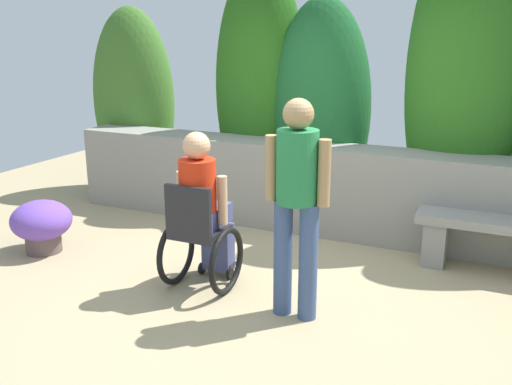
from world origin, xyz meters
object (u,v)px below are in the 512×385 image
stone_bench (497,238)px  flower_pot_purple_near (42,224)px  person_in_wheelchair (202,216)px  person_standing_companion (297,195)px

stone_bench → flower_pot_purple_near: (-4.04, -1.30, -0.04)m
stone_bench → flower_pot_purple_near: 4.25m
person_in_wheelchair → person_standing_companion: (0.88, -0.16, 0.33)m
stone_bench → person_in_wheelchair: 2.62m
person_in_wheelchair → flower_pot_purple_near: person_in_wheelchair is taller
person_in_wheelchair → person_standing_companion: bearing=-17.5°
stone_bench → flower_pot_purple_near: bearing=-164.0°
person_standing_companion → person_in_wheelchair: bearing=159.9°
person_standing_companion → flower_pot_purple_near: bearing=166.0°
flower_pot_purple_near → person_standing_companion: bearing=-4.2°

